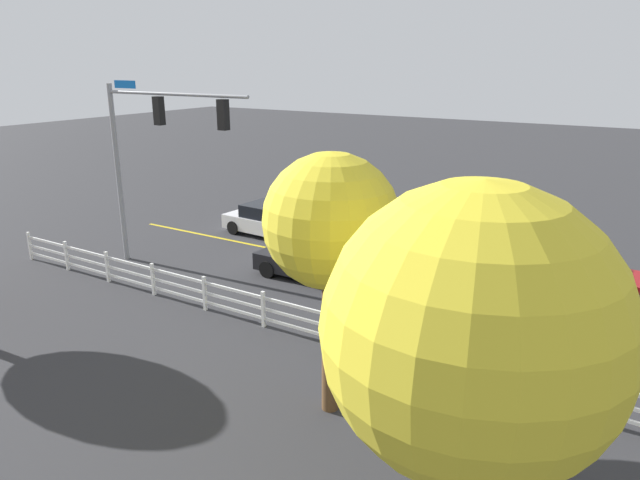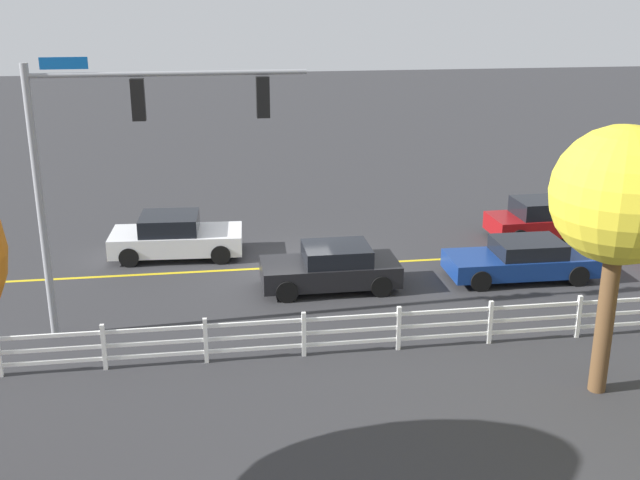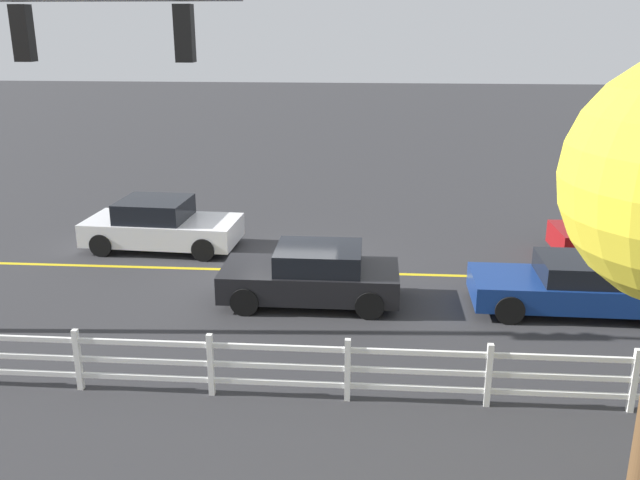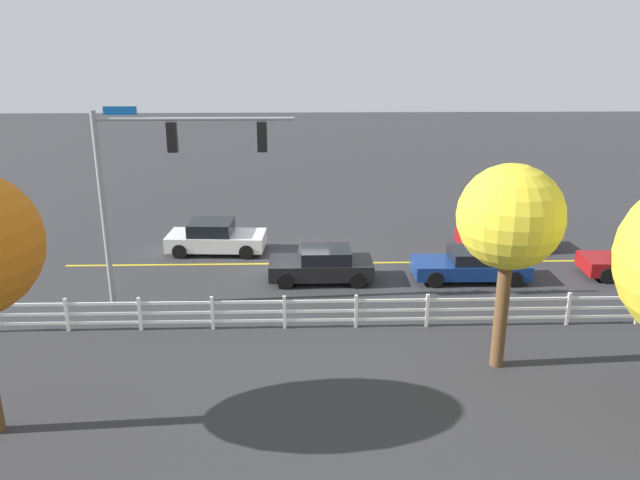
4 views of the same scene
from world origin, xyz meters
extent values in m
plane|color=#2D2D30|center=(0.00, 0.00, 0.00)|extent=(120.00, 120.00, 0.00)
cube|color=gold|center=(-4.00, 0.00, 0.00)|extent=(28.00, 0.16, 0.01)
cylinder|color=gray|center=(6.78, 4.15, 3.46)|extent=(0.20, 0.20, 6.93)
cylinder|color=gray|center=(3.48, 4.15, 6.63)|extent=(6.61, 0.12, 0.12)
cube|color=#0C59B2|center=(5.88, 4.17, 6.91)|extent=(1.10, 0.03, 0.28)
cube|color=black|center=(4.25, 4.15, 6.03)|extent=(0.32, 0.28, 1.00)
sphere|color=red|center=(4.25, 4.00, 6.35)|extent=(0.17, 0.17, 0.17)
sphere|color=orange|center=(4.25, 4.00, 6.03)|extent=(0.17, 0.17, 0.17)
sphere|color=#148C19|center=(4.25, 4.00, 5.71)|extent=(0.17, 0.17, 0.17)
cube|color=black|center=(1.25, 4.15, 6.03)|extent=(0.32, 0.28, 1.00)
sphere|color=red|center=(1.25, 4.00, 6.35)|extent=(0.17, 0.17, 0.17)
sphere|color=orange|center=(1.25, 4.00, 6.03)|extent=(0.17, 0.17, 0.17)
sphere|color=#148C19|center=(1.25, 4.00, 5.71)|extent=(0.17, 0.17, 0.17)
cube|color=maroon|center=(-9.28, -1.71, 0.53)|extent=(4.17, 1.87, 0.63)
cube|color=black|center=(-9.08, -1.70, 1.14)|extent=(1.99, 1.64, 0.58)
cylinder|color=black|center=(-10.67, -2.57, 0.32)|extent=(0.64, 0.23, 0.64)
cylinder|color=black|center=(-10.70, -0.92, 0.32)|extent=(0.64, 0.23, 0.64)
cylinder|color=black|center=(-7.86, -2.50, 0.32)|extent=(0.64, 0.23, 0.64)
cylinder|color=black|center=(-7.90, -0.85, 0.32)|extent=(0.64, 0.23, 0.64)
cube|color=silver|center=(3.80, -1.65, 0.55)|extent=(4.42, 2.19, 0.65)
cube|color=black|center=(4.01, -1.66, 1.15)|extent=(1.98, 1.86, 0.57)
cylinder|color=black|center=(2.28, -2.48, 0.32)|extent=(0.65, 0.26, 0.64)
cylinder|color=black|center=(2.39, -0.66, 0.32)|extent=(0.65, 0.26, 0.64)
cylinder|color=black|center=(5.21, -2.65, 0.32)|extent=(0.65, 0.26, 0.64)
cylinder|color=black|center=(5.31, -0.82, 0.32)|extent=(0.65, 0.26, 0.64)
cube|color=black|center=(-0.78, 1.99, 0.54)|extent=(4.07, 1.83, 0.63)
cube|color=black|center=(-0.99, 1.99, 1.10)|extent=(1.95, 1.64, 0.49)
cylinder|color=black|center=(0.60, 2.84, 0.32)|extent=(0.64, 0.22, 0.64)
cylinder|color=black|center=(0.60, 1.15, 0.32)|extent=(0.64, 0.22, 0.64)
cylinder|color=black|center=(-2.17, 2.83, 0.32)|extent=(0.64, 0.22, 0.64)
cylinder|color=black|center=(-2.16, 1.14, 0.32)|extent=(0.64, 0.22, 0.64)
cube|color=navy|center=(-6.72, 2.04, 0.50)|extent=(4.52, 1.84, 0.56)
cube|color=black|center=(-6.94, 2.04, 1.01)|extent=(2.04, 1.63, 0.46)
cylinder|color=black|center=(-5.18, 2.85, 0.32)|extent=(0.64, 0.23, 0.64)
cylinder|color=black|center=(-5.20, 1.19, 0.32)|extent=(0.64, 0.23, 0.64)
cylinder|color=black|center=(-8.24, 2.89, 0.32)|extent=(0.64, 0.23, 0.64)
cylinder|color=black|center=(-8.26, 1.23, 0.32)|extent=(0.64, 0.23, 0.64)
cube|color=white|center=(-6.55, 6.27, 0.57)|extent=(0.10, 0.10, 1.15)
cube|color=white|center=(-4.18, 6.27, 0.57)|extent=(0.10, 0.10, 1.15)
cube|color=white|center=(-1.82, 6.27, 0.57)|extent=(0.10, 0.10, 1.15)
cube|color=white|center=(0.55, 6.27, 0.57)|extent=(0.10, 0.10, 1.15)
cube|color=white|center=(2.91, 6.27, 0.57)|extent=(0.10, 0.10, 1.15)
cube|color=white|center=(5.27, 6.27, 0.57)|extent=(0.10, 0.10, 1.15)
cube|color=white|center=(-3.00, 6.27, 0.95)|extent=(26.00, 0.06, 0.09)
cube|color=white|center=(-3.00, 6.27, 0.60)|extent=(26.00, 0.06, 0.09)
cube|color=white|center=(-3.00, 6.27, 0.28)|extent=(26.00, 0.06, 0.09)
cylinder|color=brown|center=(-5.74, 8.90, 1.71)|extent=(0.39, 0.39, 3.42)
sphere|color=yellow|center=(-5.74, 8.90, 4.52)|extent=(2.92, 2.92, 2.92)
camera|label=1|loc=(-11.69, 18.92, 7.72)|focal=32.38mm
camera|label=2|loc=(2.66, 23.09, 8.59)|focal=43.04mm
camera|label=3|loc=(-2.16, 16.61, 6.19)|focal=38.15mm
camera|label=4|loc=(-0.09, 24.92, 9.04)|focal=34.68mm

